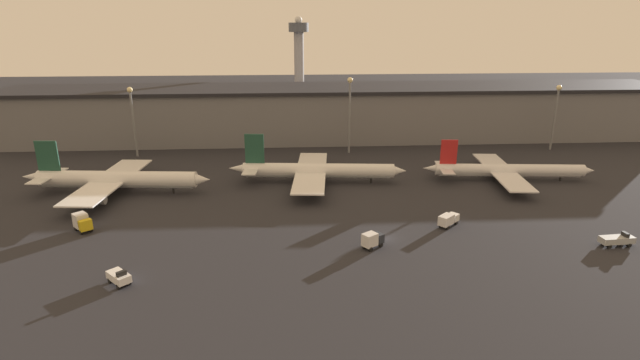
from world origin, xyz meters
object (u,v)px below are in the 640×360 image
object	(u,v)px
service_vehicle_0	(372,240)
service_vehicle_2	(617,240)
airplane_1	(316,171)
airplane_0	(115,180)
control_tower	(299,58)
service_vehicle_3	(82,222)
service_vehicle_4	(448,219)
service_vehicle_1	(119,277)
airplane_2	(507,170)

from	to	relation	value
service_vehicle_0	service_vehicle_2	bearing A→B (deg)	-38.04
airplane_1	service_vehicle_0	size ratio (longest dim) A/B	10.03
airplane_0	airplane_1	world-z (taller)	airplane_0
service_vehicle_0	control_tower	distance (m)	147.88
service_vehicle_3	airplane_0	bearing A→B (deg)	138.98
service_vehicle_2	service_vehicle_4	world-z (taller)	service_vehicle_4
airplane_0	control_tower	size ratio (longest dim) A/B	1.13
service_vehicle_4	control_tower	distance (m)	141.12
service_vehicle_1	service_vehicle_4	xyz separation A→B (m)	(64.24, 20.75, 0.26)
service_vehicle_0	control_tower	bearing A→B (deg)	58.74
airplane_0	service_vehicle_1	distance (m)	50.16
service_vehicle_0	service_vehicle_3	size ratio (longest dim) A/B	0.98
airplane_2	control_tower	size ratio (longest dim) A/B	1.09
service_vehicle_0	airplane_2	bearing A→B (deg)	6.44
airplane_1	airplane_2	xyz separation A→B (m)	(53.43, -1.71, -0.44)
service_vehicle_1	service_vehicle_4	bearing A→B (deg)	63.68
service_vehicle_0	control_tower	size ratio (longest dim) A/B	0.11
service_vehicle_1	control_tower	world-z (taller)	control_tower
airplane_2	service_vehicle_2	world-z (taller)	airplane_2
service_vehicle_1	control_tower	distance (m)	162.42
airplane_0	service_vehicle_4	xyz separation A→B (m)	(79.81, -26.88, -2.03)
service_vehicle_1	service_vehicle_4	distance (m)	67.51
service_vehicle_3	service_vehicle_2	bearing A→B (deg)	40.07
airplane_1	airplane_2	distance (m)	53.45
airplane_1	service_vehicle_3	bearing A→B (deg)	-144.97
service_vehicle_1	service_vehicle_4	size ratio (longest dim) A/B	0.89
airplane_2	service_vehicle_2	size ratio (longest dim) A/B	6.88
service_vehicle_0	service_vehicle_4	distance (m)	20.75
service_vehicle_1	service_vehicle_4	world-z (taller)	service_vehicle_1
service_vehicle_0	control_tower	xyz separation A→B (m)	(-10.78, 145.59, 23.58)
service_vehicle_4	airplane_0	bearing A→B (deg)	118.71
service_vehicle_3	service_vehicle_0	bearing A→B (deg)	36.17
airplane_0	service_vehicle_1	xyz separation A→B (m)	(15.57, -47.63, -2.30)
airplane_2	airplane_1	bearing A→B (deg)	-176.45
service_vehicle_0	service_vehicle_3	xyz separation A→B (m)	(-60.79, 12.21, 0.24)
service_vehicle_1	control_tower	size ratio (longest dim) A/B	0.12
service_vehicle_2	airplane_1	bearing A→B (deg)	138.32
service_vehicle_0	service_vehicle_3	bearing A→B (deg)	133.16
airplane_0	airplane_1	distance (m)	52.86
service_vehicle_1	service_vehicle_3	world-z (taller)	service_vehicle_3
service_vehicle_4	control_tower	bearing A→B (deg)	59.43
airplane_0	service_vehicle_4	world-z (taller)	airplane_0
airplane_0	control_tower	world-z (taller)	control_tower
service_vehicle_3	service_vehicle_4	distance (m)	79.24
airplane_2	service_vehicle_0	xyz separation A→B (m)	(-44.61, -40.06, -1.12)
service_vehicle_4	control_tower	xyz separation A→B (m)	(-29.18, 136.01, 23.77)
service_vehicle_0	service_vehicle_4	xyz separation A→B (m)	(18.40, 9.59, -0.19)
service_vehicle_2	service_vehicle_3	size ratio (longest dim) A/B	1.38
service_vehicle_1	service_vehicle_2	size ratio (longest dim) A/B	0.73
airplane_1	airplane_0	bearing A→B (deg)	-168.84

